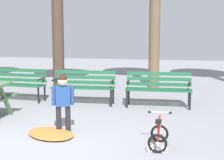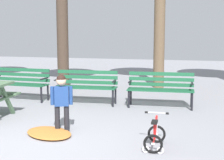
{
  "view_description": "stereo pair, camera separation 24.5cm",
  "coord_description": "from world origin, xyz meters",
  "px_view_note": "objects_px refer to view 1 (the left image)",
  "views": [
    {
      "loc": [
        2.39,
        -4.77,
        1.82
      ],
      "look_at": [
        0.85,
        1.91,
        0.85
      ],
      "focal_mm": 53.85,
      "sensor_mm": 36.0,
      "label": 1
    },
    {
      "loc": [
        2.63,
        -4.71,
        1.82
      ],
      "look_at": [
        0.85,
        1.91,
        0.85
      ],
      "focal_mm": 53.85,
      "sensor_mm": 36.0,
      "label": 2
    }
  ],
  "objects_px": {
    "park_bench_right": "(159,86)",
    "kids_bicycle": "(159,135)",
    "park_bench_left": "(84,84)",
    "child_standing": "(63,99)",
    "park_bench_far_left": "(17,82)"
  },
  "relations": [
    {
      "from": "park_bench_left",
      "to": "kids_bicycle",
      "type": "height_order",
      "value": "park_bench_left"
    },
    {
      "from": "child_standing",
      "to": "park_bench_left",
      "type": "bearing_deg",
      "value": 99.13
    },
    {
      "from": "park_bench_far_left",
      "to": "child_standing",
      "type": "xyz_separation_m",
      "value": [
        2.29,
        -2.5,
        0.12
      ]
    },
    {
      "from": "park_bench_left",
      "to": "kids_bicycle",
      "type": "relative_size",
      "value": 2.87
    },
    {
      "from": "park_bench_right",
      "to": "child_standing",
      "type": "xyz_separation_m",
      "value": [
        -1.5,
        -2.56,
        0.12
      ]
    },
    {
      "from": "child_standing",
      "to": "kids_bicycle",
      "type": "distance_m",
      "value": 1.89
    },
    {
      "from": "park_bench_left",
      "to": "park_bench_right",
      "type": "bearing_deg",
      "value": 2.84
    },
    {
      "from": "park_bench_right",
      "to": "child_standing",
      "type": "bearing_deg",
      "value": -120.47
    },
    {
      "from": "park_bench_right",
      "to": "kids_bicycle",
      "type": "relative_size",
      "value": 2.86
    },
    {
      "from": "park_bench_far_left",
      "to": "park_bench_right",
      "type": "bearing_deg",
      "value": 0.9
    },
    {
      "from": "park_bench_right",
      "to": "kids_bicycle",
      "type": "bearing_deg",
      "value": -84.67
    },
    {
      "from": "child_standing",
      "to": "kids_bicycle",
      "type": "height_order",
      "value": "child_standing"
    },
    {
      "from": "park_bench_left",
      "to": "park_bench_right",
      "type": "height_order",
      "value": "same"
    },
    {
      "from": "park_bench_left",
      "to": "park_bench_far_left",
      "type": "bearing_deg",
      "value": 178.95
    },
    {
      "from": "park_bench_far_left",
      "to": "kids_bicycle",
      "type": "distance_m",
      "value": 5.04
    }
  ]
}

